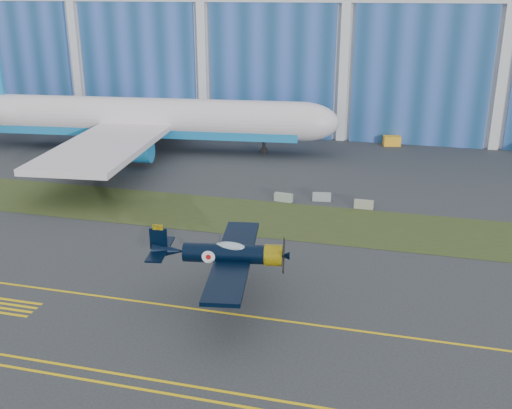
% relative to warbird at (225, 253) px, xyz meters
% --- Properties ---
extents(ground, '(260.00, 260.00, 0.00)m').
position_rel_warbird_xyz_m(ground, '(2.06, 3.45, -3.94)').
color(ground, '#34373A').
rests_on(ground, ground).
extents(grass_median, '(260.00, 10.00, 0.02)m').
position_rel_warbird_xyz_m(grass_median, '(2.06, 17.45, -3.92)').
color(grass_median, '#475128').
rests_on(grass_median, ground).
extents(hangar, '(220.00, 45.70, 30.00)m').
position_rel_warbird_xyz_m(hangar, '(2.06, 75.24, 11.02)').
color(hangar, silver).
rests_on(hangar, ground).
extents(taxiway_centreline, '(200.00, 0.20, 0.02)m').
position_rel_warbird_xyz_m(taxiway_centreline, '(2.06, -1.55, -3.93)').
color(taxiway_centreline, yellow).
rests_on(taxiway_centreline, ground).
extents(edge_line_near, '(80.00, 0.20, 0.02)m').
position_rel_warbird_xyz_m(edge_line_near, '(2.06, -11.05, -3.93)').
color(edge_line_near, yellow).
rests_on(edge_line_near, ground).
extents(edge_line_far, '(80.00, 0.20, 0.02)m').
position_rel_warbird_xyz_m(edge_line_far, '(2.06, -10.05, -3.93)').
color(edge_line_far, yellow).
rests_on(edge_line_far, ground).
extents(warbird, '(13.35, 15.27, 4.04)m').
position_rel_warbird_xyz_m(warbird, '(0.00, 0.00, 0.00)').
color(warbird, black).
rests_on(warbird, ground).
extents(jetliner, '(65.73, 57.59, 21.11)m').
position_rel_warbird_xyz_m(jetliner, '(-24.01, 40.04, 6.61)').
color(jetliner, white).
rests_on(jetliner, ground).
extents(shipping_container, '(5.74, 3.35, 2.33)m').
position_rel_warbird_xyz_m(shipping_container, '(-12.81, 50.88, -2.77)').
color(shipping_container, white).
rests_on(shipping_container, ground).
extents(tug, '(2.71, 2.03, 1.42)m').
position_rel_warbird_xyz_m(tug, '(9.80, 51.19, -3.23)').
color(tug, yellow).
rests_on(tug, ground).
extents(barrier_a, '(2.06, 0.85, 0.90)m').
position_rel_warbird_xyz_m(barrier_a, '(-0.52, 22.94, -3.49)').
color(barrier_a, '#8C9F8D').
rests_on(barrier_a, ground).
extents(barrier_b, '(2.07, 0.88, 0.90)m').
position_rel_warbird_xyz_m(barrier_b, '(3.49, 24.14, -3.49)').
color(barrier_b, '#8D9798').
rests_on(barrier_b, ground).
extents(barrier_c, '(2.00, 0.61, 0.90)m').
position_rel_warbird_xyz_m(barrier_c, '(8.15, 22.85, -3.49)').
color(barrier_c, '#9A9F84').
rests_on(barrier_c, ground).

